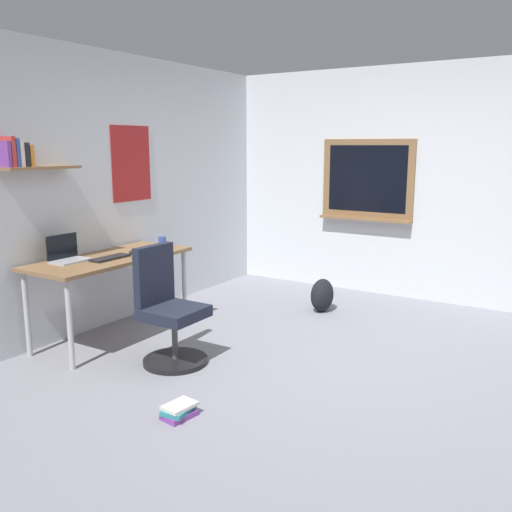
# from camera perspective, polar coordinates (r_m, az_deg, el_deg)

# --- Properties ---
(ground_plane) EXTENTS (5.20, 5.20, 0.00)m
(ground_plane) POSITION_cam_1_polar(r_m,az_deg,el_deg) (4.45, 8.35, -11.68)
(ground_plane) COLOR gray
(ground_plane) RESTS_ON ground
(wall_back) EXTENTS (5.00, 0.30, 2.60)m
(wall_back) POSITION_cam_1_polar(r_m,az_deg,el_deg) (5.55, -15.17, 6.55)
(wall_back) COLOR silver
(wall_back) RESTS_ON ground
(wall_right) EXTENTS (0.22, 5.00, 2.60)m
(wall_right) POSITION_cam_1_polar(r_m,az_deg,el_deg) (6.44, 17.42, 7.02)
(wall_right) COLOR silver
(wall_right) RESTS_ON ground
(desk) EXTENTS (1.51, 0.65, 0.76)m
(desk) POSITION_cam_1_polar(r_m,az_deg,el_deg) (5.10, -14.76, -0.86)
(desk) COLOR olive
(desk) RESTS_ON ground
(office_chair) EXTENTS (0.52, 0.52, 0.95)m
(office_chair) POSITION_cam_1_polar(r_m,az_deg,el_deg) (4.50, -9.05, -5.87)
(office_chair) COLOR black
(office_chair) RESTS_ON ground
(laptop) EXTENTS (0.31, 0.21, 0.23)m
(laptop) POSITION_cam_1_polar(r_m,az_deg,el_deg) (4.97, -18.89, 0.09)
(laptop) COLOR #ADAFB5
(laptop) RESTS_ON desk
(keyboard) EXTENTS (0.37, 0.13, 0.02)m
(keyboard) POSITION_cam_1_polar(r_m,az_deg,el_deg) (4.97, -14.79, -0.18)
(keyboard) COLOR black
(keyboard) RESTS_ON desk
(computer_mouse) EXTENTS (0.10, 0.06, 0.03)m
(computer_mouse) POSITION_cam_1_polar(r_m,az_deg,el_deg) (5.16, -12.54, 0.42)
(computer_mouse) COLOR #262628
(computer_mouse) RESTS_ON desk
(coffee_mug) EXTENTS (0.08, 0.08, 0.09)m
(coffee_mug) POSITION_cam_1_polar(r_m,az_deg,el_deg) (5.51, -9.65, 1.52)
(coffee_mug) COLOR #334CA5
(coffee_mug) RESTS_ON desk
(backpack) EXTENTS (0.32, 0.22, 0.35)m
(backpack) POSITION_cam_1_polar(r_m,az_deg,el_deg) (5.89, 6.83, -4.03)
(backpack) COLOR black
(backpack) RESTS_ON ground
(book_stack_on_floor) EXTENTS (0.24, 0.18, 0.09)m
(book_stack_on_floor) POSITION_cam_1_polar(r_m,az_deg,el_deg) (3.75, -7.95, -15.52)
(book_stack_on_floor) COLOR #7A3D99
(book_stack_on_floor) RESTS_ON ground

